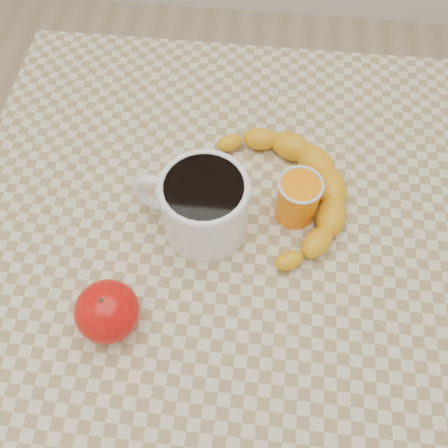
# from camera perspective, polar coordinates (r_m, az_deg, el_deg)

# --- Properties ---
(ground) EXTENTS (3.00, 3.00, 0.00)m
(ground) POSITION_cam_1_polar(r_m,az_deg,el_deg) (1.43, 0.00, -15.57)
(ground) COLOR tan
(ground) RESTS_ON ground
(table) EXTENTS (0.80, 0.80, 0.75)m
(table) POSITION_cam_1_polar(r_m,az_deg,el_deg) (0.81, 0.00, -3.75)
(table) COLOR beige
(table) RESTS_ON ground
(coffee_mug) EXTENTS (0.18, 0.15, 0.10)m
(coffee_mug) POSITION_cam_1_polar(r_m,az_deg,el_deg) (0.69, -2.49, 2.32)
(coffee_mug) COLOR white
(coffee_mug) RESTS_ON table
(orange_juice_glass) EXTENTS (0.07, 0.07, 0.08)m
(orange_juice_glass) POSITION_cam_1_polar(r_m,az_deg,el_deg) (0.72, 8.43, 2.95)
(orange_juice_glass) COLOR orange
(orange_juice_glass) RESTS_ON table
(apple) EXTENTS (0.11, 0.11, 0.08)m
(apple) POSITION_cam_1_polar(r_m,az_deg,el_deg) (0.66, -13.20, -9.69)
(apple) COLOR #A30507
(apple) RESTS_ON table
(banana) EXTENTS (0.37, 0.41, 0.05)m
(banana) POSITION_cam_1_polar(r_m,az_deg,el_deg) (0.75, 7.30, 3.87)
(banana) COLOR gold
(banana) RESTS_ON table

